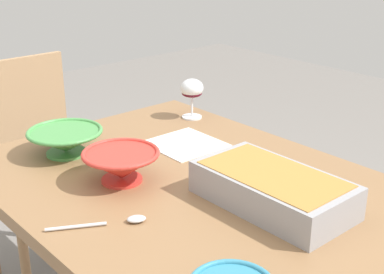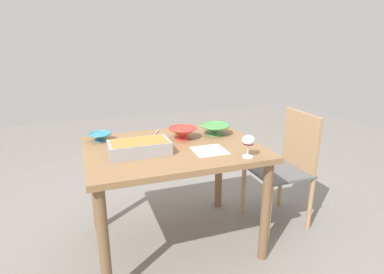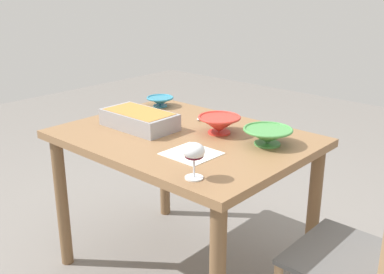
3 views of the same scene
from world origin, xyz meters
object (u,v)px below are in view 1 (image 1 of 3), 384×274
at_px(wine_glass, 192,91).
at_px(napkin, 185,144).
at_px(dining_table, 187,215).
at_px(small_bowl, 121,164).
at_px(casserole_dish, 273,188).
at_px(chair, 35,162).
at_px(serving_spoon, 117,221).
at_px(mixing_bowl, 65,140).

height_order(wine_glass, napkin, wine_glass).
bearing_deg(dining_table, small_bowl, -130.34).
height_order(casserole_dish, napkin, casserole_dish).
bearing_deg(small_bowl, napkin, 106.42).
distance_m(dining_table, casserole_dish, 0.29).
relative_size(chair, napkin, 4.32).
distance_m(chair, serving_spoon, 1.08).
relative_size(chair, small_bowl, 4.39).
height_order(wine_glass, serving_spoon, wine_glass).
relative_size(dining_table, small_bowl, 5.63).
bearing_deg(wine_glass, dining_table, -42.80).
distance_m(dining_table, mixing_bowl, 0.43).
relative_size(casserole_dish, mixing_bowl, 1.71).
height_order(casserole_dish, small_bowl, same).
distance_m(mixing_bowl, small_bowl, 0.27).
bearing_deg(wine_glass, small_bowl, -61.09).
bearing_deg(serving_spoon, wine_glass, 125.88).
bearing_deg(dining_table, serving_spoon, -75.51).
relative_size(chair, wine_glass, 6.39).
bearing_deg(mixing_bowl, napkin, 60.98).
bearing_deg(mixing_bowl, serving_spoon, -14.78).
bearing_deg(dining_table, wine_glass, 137.20).
bearing_deg(casserole_dish, wine_glass, 155.48).
relative_size(wine_glass, mixing_bowl, 0.64).
relative_size(wine_glass, serving_spoon, 0.69).
bearing_deg(dining_table, casserole_dish, 15.63).
bearing_deg(napkin, chair, -167.15).
xyz_separation_m(serving_spoon, napkin, (-0.27, 0.44, -0.01)).
height_order(wine_glass, mixing_bowl, wine_glass).
distance_m(mixing_bowl, napkin, 0.37).
distance_m(chair, small_bowl, 0.90).
distance_m(chair, wine_glass, 0.76).
xyz_separation_m(chair, casserole_dish, (1.19, 0.07, 0.31)).
xyz_separation_m(small_bowl, serving_spoon, (0.18, -0.14, -0.04)).
distance_m(wine_glass, small_bowl, 0.55).
height_order(mixing_bowl, small_bowl, small_bowl).
xyz_separation_m(dining_table, casserole_dish, (0.24, 0.07, 0.15)).
height_order(wine_glass, casserole_dish, wine_glass).
xyz_separation_m(chair, serving_spoon, (1.02, -0.27, 0.27)).
bearing_deg(dining_table, napkin, 140.24).
relative_size(mixing_bowl, serving_spoon, 1.08).
bearing_deg(serving_spoon, napkin, 121.77).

